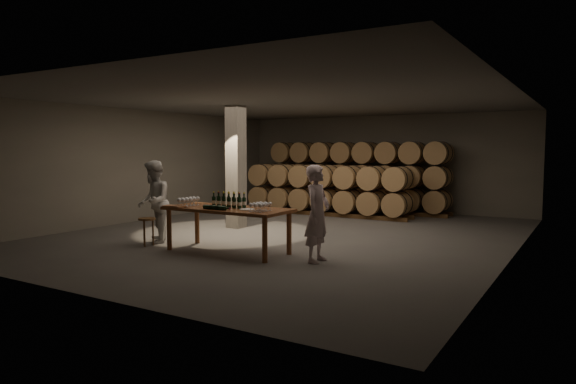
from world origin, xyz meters
The scene contains 15 objects.
room centered at (-1.80, 0.20, 1.60)m, with size 12.00×12.00×12.00m.
tasting_table centered at (0.00, -2.50, 0.80)m, with size 2.60×1.10×0.90m.
barrel_stack_back centered at (-0.57, 5.20, 1.20)m, with size 6.26×0.95×2.31m.
barrel_stack_front centered at (-0.96, 3.80, 0.83)m, with size 5.48×0.95×1.57m.
bottle_cluster centered at (-0.01, -2.44, 1.01)m, with size 0.73×0.23×0.31m.
lying_bottles centered at (0.01, -2.89, 0.94)m, with size 0.64×0.09×0.09m.
glass_cluster_left centered at (-0.90, -2.65, 1.03)m, with size 0.20×0.53×0.18m.
glass_cluster_right centered at (0.88, -2.63, 1.02)m, with size 0.30×0.41×0.17m.
plate centered at (0.55, -2.59, 0.91)m, with size 0.30×0.30×0.02m, color white.
notebook_near centered at (-0.90, -2.95, 0.92)m, with size 0.26×0.21×0.03m, color brown.
notebook_corner centered at (-1.18, -2.91, 0.91)m, with size 0.20×0.26×0.02m, color brown.
pen centered at (-0.69, -2.95, 0.91)m, with size 0.01×0.01×0.15m, color black.
stool centered at (-1.89, -2.86, 0.49)m, with size 0.36×0.36×0.60m.
person_man centered at (1.96, -2.36, 0.89)m, with size 0.65×0.43×1.79m, color beige.
person_woman centered at (-2.02, -2.52, 0.91)m, with size 0.89×0.69×1.82m, color silver.
Camera 1 is at (6.29, -10.62, 2.07)m, focal length 32.00 mm.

